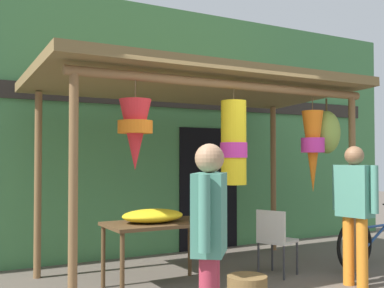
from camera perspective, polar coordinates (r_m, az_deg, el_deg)
The scene contains 9 objects.
shop_facade at distance 7.50m, azimuth -6.33°, elevation 1.79°, with size 10.47×0.29×3.91m.
market_stall_canopy at distance 6.10m, azimuth 2.29°, elevation 5.18°, with size 4.25×2.17×2.58m.
display_table at distance 5.63m, azimuth -3.93°, elevation -10.14°, with size 1.25×0.72×0.76m.
flower_heap_on_table at distance 5.58m, azimuth -4.55°, elevation -8.55°, with size 0.74×0.52×0.15m.
folding_chair at distance 6.25m, azimuth 9.89°, elevation -10.87°, with size 0.52×0.52×0.84m.
wicker_basket_by_table at distance 5.38m, azimuth 6.63°, elevation -16.61°, with size 0.44×0.44×0.23m, color brown.
parked_bicycle at distance 7.27m, azimuth 21.41°, elevation -10.71°, with size 1.75×0.44×0.92m.
vendor_in_orange at distance 3.57m, azimuth 2.12°, elevation -10.64°, with size 0.42×0.48×1.61m.
customer_foreground at distance 5.94m, azimuth 18.93°, elevation -6.75°, with size 0.28×0.59×1.64m.
Camera 1 is at (-2.88, -4.34, 1.50)m, focal length 44.50 mm.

